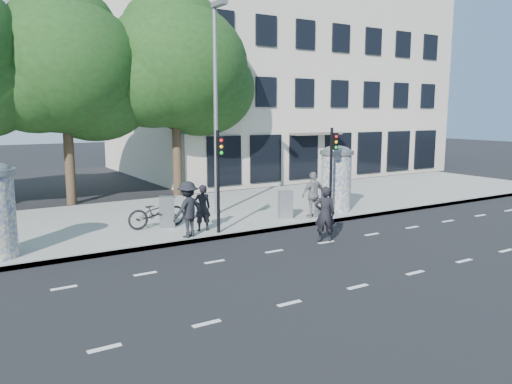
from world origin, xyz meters
TOP-DOWN VIEW (x-y plane):
  - ground at (0.00, 0.00)m, footprint 120.00×120.00m
  - sidewalk at (0.00, 7.50)m, footprint 40.00×8.00m
  - curb at (0.00, 3.55)m, footprint 40.00×0.10m
  - lane_dash_near at (0.00, -2.20)m, footprint 32.00×0.12m
  - lane_dash_far at (0.00, 1.40)m, footprint 32.00×0.12m
  - ad_column_right at (5.20, 4.70)m, footprint 1.36×1.36m
  - traffic_pole_near at (-0.60, 3.79)m, footprint 0.22×0.31m
  - traffic_pole_far at (4.20, 3.79)m, footprint 0.22×0.31m
  - street_lamp at (0.80, 6.63)m, footprint 0.25×0.93m
  - tree_near_left at (-3.50, 12.70)m, footprint 6.80×6.80m
  - tree_center at (1.50, 12.30)m, footprint 7.00×7.00m
  - building at (12.00, 19.99)m, footprint 20.30×15.85m
  - ped_b at (-0.94, 4.36)m, footprint 0.63×0.47m
  - ped_d at (-1.70, 3.85)m, footprint 1.32×1.03m
  - ped_e at (3.60, 4.13)m, footprint 1.04×0.60m
  - man_road at (2.04, 1.54)m, footprint 0.78×0.71m
  - bicycle at (-2.08, 5.63)m, footprint 0.76×2.09m
  - cabinet_left at (-1.75, 5.53)m, footprint 0.62×0.55m
  - cabinet_right at (2.60, 4.55)m, footprint 0.60×0.51m

SIDE VIEW (x-z plane):
  - ground at x=0.00m, z-range 0.00..0.00m
  - lane_dash_near at x=0.00m, z-range 0.00..0.01m
  - lane_dash_far at x=0.00m, z-range 0.00..0.01m
  - sidewalk at x=0.00m, z-range 0.00..0.15m
  - curb at x=0.00m, z-range -0.01..0.15m
  - cabinet_right at x=2.60m, z-range 0.15..1.20m
  - cabinet_left at x=-1.75m, z-range 0.15..1.24m
  - bicycle at x=-2.08m, z-range 0.15..1.24m
  - man_road at x=2.04m, z-range 0.00..1.80m
  - ped_b at x=-0.94m, z-range 0.15..1.73m
  - ped_e at x=3.60m, z-range 0.15..1.90m
  - ped_d at x=-1.70m, z-range 0.15..1.95m
  - ad_column_right at x=5.20m, z-range 0.21..2.86m
  - traffic_pole_near at x=-0.60m, z-range 0.53..3.93m
  - traffic_pole_far at x=4.20m, z-range 0.53..3.93m
  - street_lamp at x=0.80m, z-range 0.79..8.79m
  - building at x=12.00m, z-range -0.01..11.99m
  - tree_near_left at x=-3.50m, z-range 1.58..10.55m
  - tree_center at x=1.50m, z-range 1.66..10.96m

